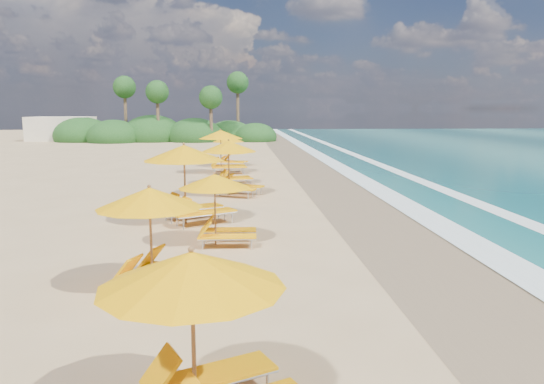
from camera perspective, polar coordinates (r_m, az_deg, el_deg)
ground at (r=16.38m, az=0.00°, el=-4.15°), size 160.00×160.00×0.00m
wet_sand at (r=17.10m, az=13.53°, el=-3.82°), size 4.00×160.00×0.01m
surf_foam at (r=18.08m, az=21.75°, el=-3.45°), size 4.00×160.00×0.01m
station_2 at (r=6.37m, az=-7.15°, el=-14.21°), size 2.91×2.90×2.22m
station_3 at (r=11.01m, az=-12.39°, el=-4.28°), size 2.91×2.89×2.23m
station_4 at (r=14.47m, az=-5.63°, el=-1.33°), size 2.23×2.07×2.04m
station_5 at (r=17.30m, az=-8.90°, el=1.51°), size 3.55×3.55×2.68m
station_6 at (r=22.62m, az=-4.32°, el=3.05°), size 3.22×3.19×2.46m
station_7 at (r=26.11m, az=-4.43°, el=3.33°), size 2.44×2.33×2.02m
station_8 at (r=30.56m, az=-5.24°, el=4.77°), size 2.95×2.76×2.60m
station_9 at (r=34.13m, az=-4.56°, el=4.73°), size 2.66×2.62×2.07m
treeline at (r=62.12m, az=-12.05°, el=6.38°), size 25.80×8.80×9.74m
beach_building at (r=67.30m, az=-22.04°, el=6.46°), size 7.00×5.00×2.80m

